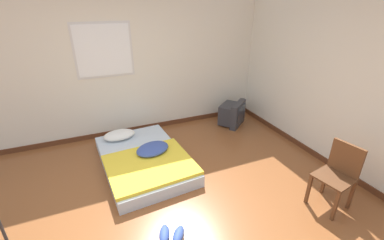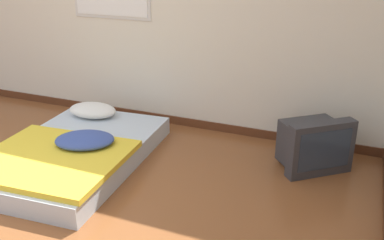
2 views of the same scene
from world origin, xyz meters
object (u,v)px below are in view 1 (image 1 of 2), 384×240
Objects in this scene: mattress_bed at (143,158)px; crt_tv at (232,114)px; sneaker_pair at (171,236)px; wooden_chair at (339,171)px.

crt_tv is (2.02, 0.74, 0.11)m from mattress_bed.
crt_tv is 3.03m from sneaker_pair.
wooden_chair is at bearing -7.30° from sneaker_pair.
wooden_chair is (1.98, -1.73, 0.36)m from mattress_bed.
crt_tv is at bearing 46.84° from sneaker_pair.
crt_tv is at bearing 19.98° from mattress_bed.
mattress_bed is 2.27× the size of wooden_chair.
sneaker_pair is at bearing 172.70° from wooden_chair.
crt_tv is 2.48m from wooden_chair.
mattress_bed is 1.48m from sneaker_pair.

